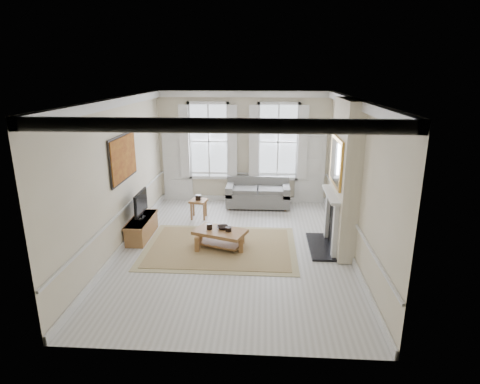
# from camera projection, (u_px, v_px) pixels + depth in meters

# --- Properties ---
(floor) EXTENTS (7.20, 7.20, 0.00)m
(floor) POSITION_uv_depth(u_px,v_px,m) (235.00, 249.00, 9.28)
(floor) COLOR #B7B5AD
(floor) RESTS_ON ground
(ceiling) EXTENTS (7.20, 7.20, 0.00)m
(ceiling) POSITION_uv_depth(u_px,v_px,m) (234.00, 99.00, 8.30)
(ceiling) COLOR white
(ceiling) RESTS_ON back_wall
(back_wall) EXTENTS (5.20, 0.00, 5.20)m
(back_wall) POSITION_uv_depth(u_px,v_px,m) (243.00, 148.00, 12.23)
(back_wall) COLOR beige
(back_wall) RESTS_ON floor
(left_wall) EXTENTS (0.00, 7.20, 7.20)m
(left_wall) POSITION_uv_depth(u_px,v_px,m) (118.00, 176.00, 8.94)
(left_wall) COLOR beige
(left_wall) RESTS_ON floor
(right_wall) EXTENTS (0.00, 7.20, 7.20)m
(right_wall) POSITION_uv_depth(u_px,v_px,m) (355.00, 180.00, 8.63)
(right_wall) COLOR beige
(right_wall) RESTS_ON floor
(window_left) EXTENTS (1.26, 0.20, 2.20)m
(window_left) POSITION_uv_depth(u_px,v_px,m) (209.00, 141.00, 12.18)
(window_left) COLOR #B2BCC6
(window_left) RESTS_ON back_wall
(window_right) EXTENTS (1.26, 0.20, 2.20)m
(window_right) POSITION_uv_depth(u_px,v_px,m) (278.00, 142.00, 12.06)
(window_right) COLOR #B2BCC6
(window_right) RESTS_ON back_wall
(door_left) EXTENTS (0.90, 0.08, 2.30)m
(door_left) POSITION_uv_depth(u_px,v_px,m) (178.00, 165.00, 12.47)
(door_left) COLOR silver
(door_left) RESTS_ON floor
(door_right) EXTENTS (0.90, 0.08, 2.30)m
(door_right) POSITION_uv_depth(u_px,v_px,m) (310.00, 167.00, 12.23)
(door_right) COLOR silver
(door_right) RESTS_ON floor
(painting) EXTENTS (0.05, 1.66, 1.06)m
(painting) POSITION_uv_depth(u_px,v_px,m) (123.00, 158.00, 9.13)
(painting) COLOR #AC6E1D
(painting) RESTS_ON left_wall
(chimney_breast) EXTENTS (0.35, 1.70, 3.38)m
(chimney_breast) POSITION_uv_depth(u_px,v_px,m) (345.00, 177.00, 8.83)
(chimney_breast) COLOR beige
(chimney_breast) RESTS_ON floor
(hearth) EXTENTS (0.55, 1.50, 0.05)m
(hearth) POSITION_uv_depth(u_px,v_px,m) (321.00, 246.00, 9.34)
(hearth) COLOR black
(hearth) RESTS_ON floor
(fireplace) EXTENTS (0.21, 1.45, 1.33)m
(fireplace) POSITION_uv_depth(u_px,v_px,m) (331.00, 218.00, 9.13)
(fireplace) COLOR silver
(fireplace) RESTS_ON floor
(mirror) EXTENTS (0.06, 1.26, 1.06)m
(mirror) POSITION_uv_depth(u_px,v_px,m) (336.00, 162.00, 8.75)
(mirror) COLOR gold
(mirror) RESTS_ON chimney_breast
(sofa) EXTENTS (1.88, 0.91, 0.87)m
(sofa) POSITION_uv_depth(u_px,v_px,m) (258.00, 195.00, 12.12)
(sofa) COLOR #5C5C5A
(sofa) RESTS_ON floor
(side_table) EXTENTS (0.51, 0.51, 0.53)m
(side_table) POSITION_uv_depth(u_px,v_px,m) (199.00, 204.00, 11.11)
(side_table) COLOR brown
(side_table) RESTS_ON floor
(rug) EXTENTS (3.50, 2.60, 0.02)m
(rug) POSITION_uv_depth(u_px,v_px,m) (220.00, 247.00, 9.33)
(rug) COLOR olive
(rug) RESTS_ON floor
(coffee_table) EXTENTS (1.32, 1.03, 0.43)m
(coffee_table) POSITION_uv_depth(u_px,v_px,m) (220.00, 234.00, 9.23)
(coffee_table) COLOR brown
(coffee_table) RESTS_ON rug
(ceramic_pot_a) EXTENTS (0.13, 0.13, 0.13)m
(ceramic_pot_a) POSITION_uv_depth(u_px,v_px,m) (209.00, 227.00, 9.25)
(ceramic_pot_a) COLOR black
(ceramic_pot_a) RESTS_ON coffee_table
(ceramic_pot_b) EXTENTS (0.14, 0.14, 0.10)m
(ceramic_pot_b) POSITION_uv_depth(u_px,v_px,m) (228.00, 229.00, 9.14)
(ceramic_pot_b) COLOR black
(ceramic_pot_b) RESTS_ON coffee_table
(bowl) EXTENTS (0.32, 0.32, 0.07)m
(bowl) POSITION_uv_depth(u_px,v_px,m) (223.00, 227.00, 9.29)
(bowl) COLOR black
(bowl) RESTS_ON coffee_table
(tv_stand) EXTENTS (0.44, 1.36, 0.49)m
(tv_stand) POSITION_uv_depth(u_px,v_px,m) (142.00, 228.00, 9.87)
(tv_stand) COLOR brown
(tv_stand) RESTS_ON floor
(tv) EXTENTS (0.08, 0.90, 0.68)m
(tv) POSITION_uv_depth(u_px,v_px,m) (141.00, 203.00, 9.69)
(tv) COLOR black
(tv) RESTS_ON tv_stand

